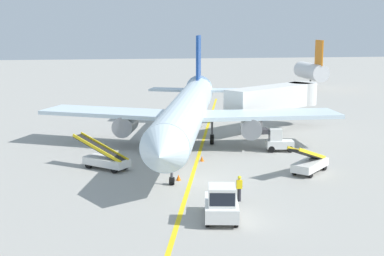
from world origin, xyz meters
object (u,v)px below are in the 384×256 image
object	(u,v)px
belt_loader_aft_hold	(105,159)
ground_crew_marshaller	(239,188)
airliner	(188,111)
baggage_tug_near_wing	(278,141)
jet_bridge	(279,97)
safety_cone_nose_right	(202,159)
safety_cone_nose_left	(223,201)
safety_cone_wingtip_right	(179,177)
pushback_tug	(221,204)
belt_loader_forward_hold	(309,163)

from	to	relation	value
belt_loader_aft_hold	ground_crew_marshaller	xyz separation A→B (m)	(8.60, -9.39, 0.13)
airliner	baggage_tug_near_wing	size ratio (longest dim) A/B	13.79
jet_bridge	ground_crew_marshaller	distance (m)	25.34
baggage_tug_near_wing	safety_cone_nose_right	size ratio (longest dim) A/B	5.76
safety_cone_nose_left	safety_cone_wingtip_right	size ratio (longest dim) A/B	1.00
pushback_tug	belt_loader_aft_hold	size ratio (longest dim) A/B	0.84
jet_bridge	belt_loader_forward_hold	world-z (taller)	jet_bridge
belt_loader_aft_hold	safety_cone_nose_left	distance (m)	12.29
jet_bridge	safety_cone_nose_left	world-z (taller)	jet_bridge
airliner	safety_cone_wingtip_right	world-z (taller)	airliner
baggage_tug_near_wing	safety_cone_nose_left	bearing A→B (deg)	-120.41
belt_loader_forward_hold	safety_cone_nose_right	xyz separation A→B (m)	(-7.56, 4.80, -0.56)
ground_crew_marshaller	belt_loader_forward_hold	bearing A→B (deg)	39.84
jet_bridge	belt_loader_aft_hold	xyz separation A→B (m)	(-18.56, -13.76, -2.77)
pushback_tug	ground_crew_marshaller	size ratio (longest dim) A/B	2.28
pushback_tug	ground_crew_marshaller	bearing A→B (deg)	60.15
airliner	ground_crew_marshaller	distance (m)	16.20
jet_bridge	safety_cone_nose_right	world-z (taller)	jet_bridge
baggage_tug_near_wing	belt_loader_forward_hold	xyz separation A→B (m)	(0.16, -7.37, -0.15)
baggage_tug_near_wing	belt_loader_aft_hold	size ratio (longest dim) A/B	0.55
baggage_tug_near_wing	belt_loader_aft_hold	distance (m)	15.83
safety_cone_wingtip_right	airliner	bearing A→B (deg)	78.29
safety_cone_nose_left	baggage_tug_near_wing	bearing A→B (deg)	59.59
baggage_tug_near_wing	safety_cone_wingtip_right	size ratio (longest dim) A/B	5.76
jet_bridge	pushback_tug	bearing A→B (deg)	-114.12
baggage_tug_near_wing	ground_crew_marshaller	xyz separation A→B (m)	(-6.78, -13.15, -0.02)
belt_loader_forward_hold	safety_cone_nose_right	distance (m)	8.98
jet_bridge	baggage_tug_near_wing	bearing A→B (deg)	-107.65
pushback_tug	baggage_tug_near_wing	distance (m)	18.49
safety_cone_nose_left	safety_cone_wingtip_right	xyz separation A→B (m)	(-2.11, 5.66, 0.00)
belt_loader_forward_hold	jet_bridge	bearing A→B (deg)	80.12
airliner	belt_loader_forward_hold	size ratio (longest dim) A/B	7.90
pushback_tug	safety_cone_nose_right	xyz separation A→B (m)	(1.21, 13.79, -0.77)
pushback_tug	safety_cone_nose_left	bearing A→B (deg)	76.55
safety_cone_nose_left	safety_cone_wingtip_right	bearing A→B (deg)	110.49
safety_cone_nose_right	safety_cone_wingtip_right	bearing A→B (deg)	-116.50
safety_cone_nose_left	airliner	bearing A→B (deg)	89.64
belt_loader_forward_hold	baggage_tug_near_wing	bearing A→B (deg)	91.22
belt_loader_forward_hold	ground_crew_marshaller	size ratio (longest dim) A/B	2.60
belt_loader_aft_hold	safety_cone_nose_right	distance (m)	8.08
jet_bridge	belt_loader_forward_hold	xyz separation A→B (m)	(-3.02, -17.36, -2.77)
pushback_tug	belt_loader_forward_hold	xyz separation A→B (m)	(8.77, 8.99, -0.22)
baggage_tug_near_wing	safety_cone_nose_left	world-z (taller)	baggage_tug_near_wing
safety_cone_wingtip_right	safety_cone_nose_right	bearing A→B (deg)	63.50
jet_bridge	ground_crew_marshaller	xyz separation A→B (m)	(-9.96, -23.15, -2.63)
ground_crew_marshaller	jet_bridge	bearing A→B (deg)	66.72
belt_loader_aft_hold	ground_crew_marshaller	world-z (taller)	belt_loader_aft_hold
jet_bridge	safety_cone_nose_left	size ratio (longest dim) A/B	27.19
jet_bridge	safety_cone_wingtip_right	distance (m)	22.49
baggage_tug_near_wing	belt_loader_aft_hold	xyz separation A→B (m)	(-15.38, -3.76, -0.15)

